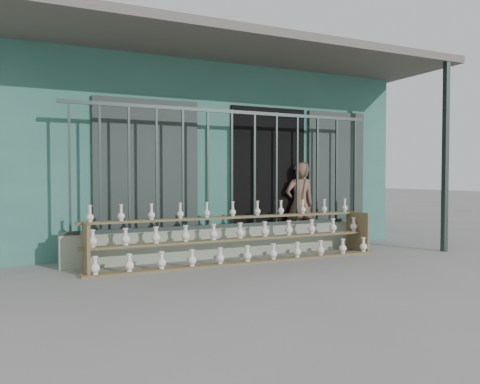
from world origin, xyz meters
name	(u,v)px	position (x,y,z in m)	size (l,w,h in m)	color
ground	(273,272)	(0.00, 0.00, 0.00)	(60.00, 60.00, 0.00)	slate
workshop_building	(176,158)	(0.00, 4.23, 1.62)	(7.40, 6.60, 3.21)	#31685B
parapet_wall	(232,242)	(0.00, 1.30, 0.23)	(5.00, 0.20, 0.45)	gray
security_fence	(232,169)	(0.00, 1.30, 1.35)	(5.00, 0.04, 1.80)	#283330
shelf_rack	(240,236)	(-0.05, 0.89, 0.36)	(4.50, 0.68, 0.85)	brown
elderly_woman	(300,205)	(1.44, 1.64, 0.74)	(0.54, 0.35, 1.48)	brown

